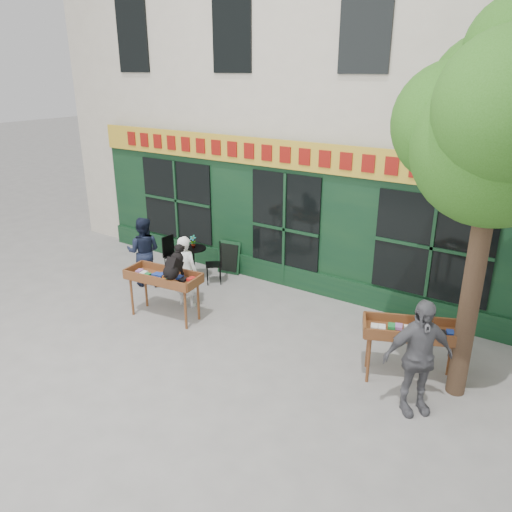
# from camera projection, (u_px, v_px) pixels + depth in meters

# --- Properties ---
(ground) EXTENTS (80.00, 80.00, 0.00)m
(ground) POSITION_uv_depth(u_px,v_px,m) (223.00, 325.00, 9.76)
(ground) COLOR slate
(ground) RESTS_ON ground
(building) EXTENTS (14.00, 7.26, 10.00)m
(building) POSITION_uv_depth(u_px,v_px,m) (361.00, 57.00, 12.64)
(building) COLOR beige
(building) RESTS_ON ground
(street_tree) EXTENTS (3.05, 2.90, 5.60)m
(street_tree) POSITION_uv_depth(u_px,v_px,m) (505.00, 118.00, 6.32)
(street_tree) COLOR #382619
(street_tree) RESTS_ON ground
(book_cart_center) EXTENTS (1.56, 0.79, 0.99)m
(book_cart_center) POSITION_uv_depth(u_px,v_px,m) (163.00, 279.00, 9.77)
(book_cart_center) COLOR brown
(book_cart_center) RESTS_ON ground
(dog) EXTENTS (0.41, 0.64, 0.60)m
(dog) POSITION_uv_depth(u_px,v_px,m) (174.00, 262.00, 9.39)
(dog) COLOR black
(dog) RESTS_ON book_cart_center
(woman) EXTENTS (0.60, 0.43, 1.53)m
(woman) POSITION_uv_depth(u_px,v_px,m) (186.00, 271.00, 10.30)
(woman) COLOR silver
(woman) RESTS_ON ground
(book_cart_right) EXTENTS (1.62, 1.16, 0.99)m
(book_cart_right) POSITION_uv_depth(u_px,v_px,m) (413.00, 333.00, 7.79)
(book_cart_right) COLOR brown
(book_cart_right) RESTS_ON ground
(man_right) EXTENTS (1.05, 1.03, 1.77)m
(man_right) POSITION_uv_depth(u_px,v_px,m) (418.00, 357.00, 7.03)
(man_right) COLOR #545358
(man_right) RESTS_ON ground
(bistro_table) EXTENTS (0.60, 0.60, 0.76)m
(bistro_table) POSITION_uv_depth(u_px,v_px,m) (194.00, 257.00, 11.73)
(bistro_table) COLOR black
(bistro_table) RESTS_ON ground
(bistro_chair_left) EXTENTS (0.39, 0.38, 0.95)m
(bistro_chair_left) POSITION_uv_depth(u_px,v_px,m) (171.00, 252.00, 11.99)
(bistro_chair_left) COLOR black
(bistro_chair_left) RESTS_ON ground
(bistro_chair_right) EXTENTS (0.51, 0.51, 0.95)m
(bistro_chair_right) POSITION_uv_depth(u_px,v_px,m) (217.00, 260.00, 11.49)
(bistro_chair_right) COLOR black
(bistro_chair_right) RESTS_ON ground
(potted_plant) EXTENTS (0.18, 0.14, 0.31)m
(potted_plant) POSITION_uv_depth(u_px,v_px,m) (193.00, 242.00, 11.60)
(potted_plant) COLOR gray
(potted_plant) RESTS_ON bistro_table
(man_left) EXTENTS (0.98, 0.92, 1.61)m
(man_left) POSITION_uv_depth(u_px,v_px,m) (144.00, 252.00, 11.31)
(man_left) COLOR black
(man_left) RESTS_ON ground
(chalkboard) EXTENTS (0.58, 0.28, 0.79)m
(chalkboard) POSITION_uv_depth(u_px,v_px,m) (229.00, 257.00, 12.09)
(chalkboard) COLOR black
(chalkboard) RESTS_ON ground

